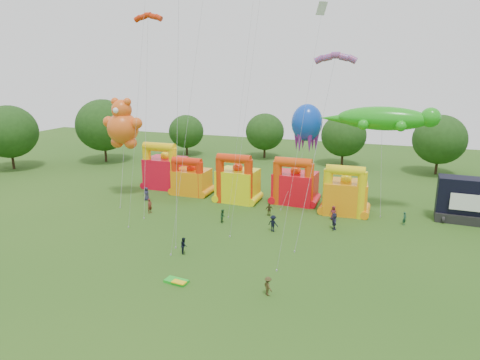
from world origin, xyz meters
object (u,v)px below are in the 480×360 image
(bouncy_castle_2, at_px, (237,183))
(teddy_bear_kite, at_px, (123,147))
(stage_trailer, at_px, (475,201))
(spectator_0, at_px, (146,194))
(bouncy_castle_0, at_px, (165,170))
(spectator_4, at_px, (269,210))
(octopus_kite, at_px, (301,150))
(gecko_kite, at_px, (382,129))

(bouncy_castle_2, xyz_separation_m, teddy_bear_kite, (-15.10, -4.11, 4.80))
(stage_trailer, height_order, spectator_0, stage_trailer)
(teddy_bear_kite, bearing_deg, bouncy_castle_2, 15.23)
(bouncy_castle_2, height_order, teddy_bear_kite, teddy_bear_kite)
(bouncy_castle_0, distance_m, spectator_4, 19.91)
(bouncy_castle_0, xyz_separation_m, spectator_0, (0.74, -6.62, -1.78))
(bouncy_castle_0, relative_size, spectator_0, 3.88)
(bouncy_castle_2, relative_size, octopus_kite, 0.52)
(gecko_kite, bearing_deg, bouncy_castle_0, 179.26)
(bouncy_castle_2, xyz_separation_m, stage_trailer, (29.23, 1.50, -0.00))
(teddy_bear_kite, bearing_deg, bouncy_castle_0, 70.66)
(gecko_kite, bearing_deg, bouncy_castle_2, -172.50)
(bouncy_castle_2, bearing_deg, teddy_bear_kite, -164.77)
(bouncy_castle_2, xyz_separation_m, spectator_0, (-11.94, -3.83, -1.65))
(stage_trailer, relative_size, spectator_0, 4.59)
(stage_trailer, height_order, gecko_kite, gecko_kite)
(bouncy_castle_2, relative_size, stage_trailer, 0.80)
(teddy_bear_kite, bearing_deg, octopus_kite, 17.56)
(bouncy_castle_2, bearing_deg, bouncy_castle_0, 167.60)
(octopus_kite, bearing_deg, stage_trailer, -4.52)
(teddy_bear_kite, height_order, spectator_0, teddy_bear_kite)
(bouncy_castle_0, distance_m, bouncy_castle_2, 12.99)
(gecko_kite, bearing_deg, spectator_4, -151.39)
(gecko_kite, height_order, octopus_kite, gecko_kite)
(bouncy_castle_2, distance_m, stage_trailer, 29.26)
(stage_trailer, height_order, spectator_4, stage_trailer)
(teddy_bear_kite, xyz_separation_m, spectator_4, (20.90, -0.24, -6.58))
(bouncy_castle_2, xyz_separation_m, gecko_kite, (18.16, 2.39, 7.95))
(bouncy_castle_0, height_order, stage_trailer, bouncy_castle_0)
(bouncy_castle_2, relative_size, spectator_0, 3.68)
(stage_trailer, bearing_deg, bouncy_castle_0, 178.24)
(bouncy_castle_0, xyz_separation_m, teddy_bear_kite, (-2.42, -6.90, 4.67))
(bouncy_castle_0, bearing_deg, teddy_bear_kite, -109.34)
(bouncy_castle_2, xyz_separation_m, octopus_kite, (7.94, 3.18, 4.48))
(bouncy_castle_0, xyz_separation_m, stage_trailer, (41.91, -1.29, -0.13))
(bouncy_castle_0, height_order, spectator_0, bouncy_castle_0)
(octopus_kite, xyz_separation_m, spectator_0, (-19.88, -7.01, -6.13))
(octopus_kite, height_order, spectator_0, octopus_kite)
(stage_trailer, bearing_deg, spectator_0, -172.63)
(bouncy_castle_2, distance_m, spectator_0, 12.65)
(stage_trailer, bearing_deg, gecko_kite, 175.38)
(gecko_kite, relative_size, spectator_0, 7.72)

